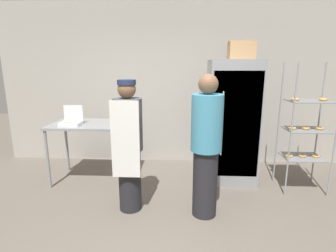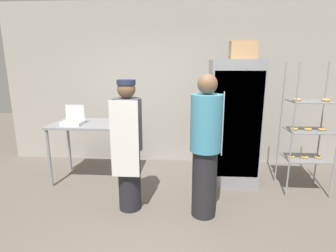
{
  "view_description": "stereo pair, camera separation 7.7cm",
  "coord_description": "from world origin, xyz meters",
  "px_view_note": "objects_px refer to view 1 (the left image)",
  "views": [
    {
      "loc": [
        0.12,
        -2.53,
        1.8
      ],
      "look_at": [
        -0.04,
        0.8,
        1.02
      ],
      "focal_mm": 28.0,
      "sensor_mm": 36.0,
      "label": 1
    },
    {
      "loc": [
        0.2,
        -2.53,
        1.8
      ],
      "look_at": [
        -0.04,
        0.8,
        1.02
      ],
      "focal_mm": 28.0,
      "sensor_mm": 36.0,
      "label": 2
    }
  ],
  "objects_px": {
    "cardboard_storage_box": "(241,51)",
    "person_customer": "(206,147)",
    "person_baker": "(129,145)",
    "baking_rack": "(305,129)",
    "refrigerator": "(232,122)",
    "donut_box": "(71,122)",
    "blender_pitcher": "(116,116)"
  },
  "relations": [
    {
      "from": "cardboard_storage_box",
      "to": "person_customer",
      "type": "height_order",
      "value": "cardboard_storage_box"
    },
    {
      "from": "person_customer",
      "to": "person_baker",
      "type": "bearing_deg",
      "value": 174.97
    },
    {
      "from": "baking_rack",
      "to": "refrigerator",
      "type": "bearing_deg",
      "value": 164.32
    },
    {
      "from": "cardboard_storage_box",
      "to": "person_customer",
      "type": "xyz_separation_m",
      "value": [
        -0.58,
        -1.1,
        -1.14
      ]
    },
    {
      "from": "refrigerator",
      "to": "person_customer",
      "type": "height_order",
      "value": "refrigerator"
    },
    {
      "from": "refrigerator",
      "to": "baking_rack",
      "type": "distance_m",
      "value": 1.03
    },
    {
      "from": "refrigerator",
      "to": "donut_box",
      "type": "relative_size",
      "value": 6.32
    },
    {
      "from": "refrigerator",
      "to": "donut_box",
      "type": "xyz_separation_m",
      "value": [
        -2.43,
        -0.24,
        0.03
      ]
    },
    {
      "from": "blender_pitcher",
      "to": "person_baker",
      "type": "xyz_separation_m",
      "value": [
        0.35,
        -0.83,
        -0.2
      ]
    },
    {
      "from": "baking_rack",
      "to": "donut_box",
      "type": "xyz_separation_m",
      "value": [
        -3.42,
        0.04,
        0.07
      ]
    },
    {
      "from": "donut_box",
      "to": "person_baker",
      "type": "distance_m",
      "value": 1.25
    },
    {
      "from": "person_baker",
      "to": "person_customer",
      "type": "bearing_deg",
      "value": -5.03
    },
    {
      "from": "baking_rack",
      "to": "cardboard_storage_box",
      "type": "xyz_separation_m",
      "value": [
        -0.9,
        0.33,
        1.1
      ]
    },
    {
      "from": "donut_box",
      "to": "cardboard_storage_box",
      "type": "xyz_separation_m",
      "value": [
        2.52,
        0.29,
        1.04
      ]
    },
    {
      "from": "refrigerator",
      "to": "person_customer",
      "type": "relative_size",
      "value": 1.1
    },
    {
      "from": "baking_rack",
      "to": "donut_box",
      "type": "bearing_deg",
      "value": 179.39
    },
    {
      "from": "donut_box",
      "to": "person_customer",
      "type": "xyz_separation_m",
      "value": [
        1.94,
        -0.81,
        -0.1
      ]
    },
    {
      "from": "refrigerator",
      "to": "person_baker",
      "type": "relative_size",
      "value": 1.15
    },
    {
      "from": "baking_rack",
      "to": "blender_pitcher",
      "type": "distance_m",
      "value": 2.77
    },
    {
      "from": "refrigerator",
      "to": "person_customer",
      "type": "bearing_deg",
      "value": -115.08
    },
    {
      "from": "donut_box",
      "to": "cardboard_storage_box",
      "type": "height_order",
      "value": "cardboard_storage_box"
    },
    {
      "from": "cardboard_storage_box",
      "to": "person_customer",
      "type": "relative_size",
      "value": 0.22
    },
    {
      "from": "refrigerator",
      "to": "cardboard_storage_box",
      "type": "bearing_deg",
      "value": 28.99
    },
    {
      "from": "blender_pitcher",
      "to": "cardboard_storage_box",
      "type": "relative_size",
      "value": 0.75
    },
    {
      "from": "baking_rack",
      "to": "person_baker",
      "type": "bearing_deg",
      "value": -163.98
    },
    {
      "from": "refrigerator",
      "to": "cardboard_storage_box",
      "type": "relative_size",
      "value": 4.94
    },
    {
      "from": "refrigerator",
      "to": "donut_box",
      "type": "bearing_deg",
      "value": -174.34
    },
    {
      "from": "person_baker",
      "to": "blender_pitcher",
      "type": "bearing_deg",
      "value": 113.06
    },
    {
      "from": "blender_pitcher",
      "to": "cardboard_storage_box",
      "type": "bearing_deg",
      "value": 5.73
    },
    {
      "from": "person_customer",
      "to": "donut_box",
      "type": "bearing_deg",
      "value": 157.33
    },
    {
      "from": "person_customer",
      "to": "baking_rack",
      "type": "bearing_deg",
      "value": 27.6
    },
    {
      "from": "person_baker",
      "to": "person_customer",
      "type": "relative_size",
      "value": 0.96
    }
  ]
}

